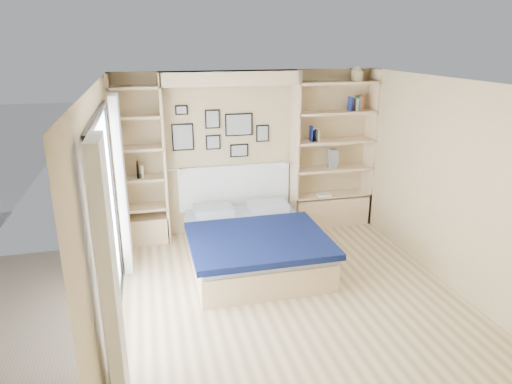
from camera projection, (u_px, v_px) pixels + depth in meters
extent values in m
plane|color=#DBC28A|center=(291.00, 298.00, 5.41)|extent=(4.50, 4.50, 0.00)
plane|color=tan|center=(248.00, 153.00, 7.09)|extent=(4.00, 0.00, 4.00)
plane|color=tan|center=(404.00, 311.00, 2.95)|extent=(4.00, 0.00, 4.00)
plane|color=tan|center=(104.00, 215.00, 4.56)|extent=(0.00, 4.50, 4.50)
plane|color=tan|center=(452.00, 186.00, 5.47)|extent=(0.00, 4.50, 4.50)
plane|color=white|center=(297.00, 83.00, 4.62)|extent=(4.50, 4.50, 0.00)
cube|color=beige|center=(164.00, 160.00, 6.63)|extent=(0.04, 0.35, 2.50)
cube|color=beige|center=(295.00, 153.00, 7.09)|extent=(0.04, 0.35, 2.50)
cube|color=beige|center=(230.00, 78.00, 6.50)|extent=(2.00, 0.35, 0.20)
cube|color=beige|center=(370.00, 148.00, 7.38)|extent=(0.04, 0.35, 2.50)
cube|color=beige|center=(115.00, 163.00, 6.48)|extent=(0.04, 0.35, 2.50)
cube|color=beige|center=(330.00, 209.00, 7.55)|extent=(1.30, 0.35, 0.50)
cube|color=beige|center=(145.00, 229.00, 6.89)|extent=(0.70, 0.35, 0.40)
cube|color=black|center=(96.00, 117.00, 4.26)|extent=(0.04, 2.08, 0.06)
cube|color=black|center=(119.00, 319.00, 4.96)|extent=(0.04, 2.08, 0.06)
cube|color=black|center=(101.00, 277.00, 3.68)|extent=(0.04, 0.06, 2.20)
cube|color=black|center=(114.00, 197.00, 5.56)|extent=(0.04, 0.06, 2.20)
cube|color=silver|center=(108.00, 227.00, 4.61)|extent=(0.01, 2.00, 2.20)
cube|color=white|center=(110.00, 287.00, 3.43)|extent=(0.10, 0.45, 2.30)
cube|color=white|center=(122.00, 186.00, 5.82)|extent=(0.10, 0.45, 2.30)
cube|color=beige|center=(331.00, 195.00, 7.47)|extent=(1.30, 0.35, 0.04)
cube|color=beige|center=(333.00, 169.00, 7.33)|extent=(1.30, 0.35, 0.04)
cube|color=beige|center=(334.00, 141.00, 7.19)|extent=(1.30, 0.35, 0.04)
cube|color=beige|center=(336.00, 113.00, 7.05)|extent=(1.30, 0.35, 0.04)
cube|color=beige|center=(337.00, 83.00, 6.90)|extent=(1.30, 0.35, 0.04)
cube|color=beige|center=(143.00, 207.00, 6.78)|extent=(0.70, 0.35, 0.04)
cube|color=beige|center=(141.00, 179.00, 6.63)|extent=(0.70, 0.35, 0.04)
cube|color=beige|center=(138.00, 148.00, 6.49)|extent=(0.70, 0.35, 0.04)
cube|color=beige|center=(136.00, 117.00, 6.35)|extent=(0.70, 0.35, 0.04)
cube|color=beige|center=(133.00, 87.00, 6.22)|extent=(0.70, 0.35, 0.04)
cube|color=beige|center=(252.00, 250.00, 6.25)|extent=(1.66, 2.08, 0.36)
cube|color=#A7ADB6|center=(252.00, 234.00, 6.18)|extent=(1.62, 2.04, 0.10)
cube|color=#0B133C|center=(259.00, 240.00, 5.83)|extent=(1.76, 1.45, 0.08)
cube|color=#A7ADB6|center=(213.00, 211.00, 6.73)|extent=(0.57, 0.42, 0.12)
cube|color=#A7ADB6|center=(268.00, 206.00, 6.92)|extent=(0.57, 0.42, 0.12)
cube|color=white|center=(235.00, 187.00, 7.18)|extent=(1.76, 0.04, 0.70)
cube|color=black|center=(183.00, 137.00, 6.75)|extent=(0.32, 0.02, 0.40)
cube|color=gray|center=(183.00, 137.00, 6.74)|extent=(0.28, 0.01, 0.36)
cube|color=black|center=(212.00, 119.00, 6.77)|extent=(0.22, 0.02, 0.28)
cube|color=gray|center=(213.00, 119.00, 6.76)|extent=(0.18, 0.01, 0.24)
cube|color=black|center=(213.00, 142.00, 6.88)|extent=(0.22, 0.02, 0.22)
cube|color=gray|center=(213.00, 142.00, 6.87)|extent=(0.18, 0.01, 0.18)
cube|color=black|center=(239.00, 125.00, 6.89)|extent=(0.42, 0.02, 0.34)
cube|color=gray|center=(239.00, 125.00, 6.88)|extent=(0.38, 0.01, 0.30)
cube|color=black|center=(239.00, 150.00, 7.02)|extent=(0.28, 0.02, 0.20)
cube|color=gray|center=(239.00, 151.00, 7.01)|extent=(0.24, 0.01, 0.16)
cube|color=black|center=(262.00, 133.00, 7.02)|extent=(0.20, 0.02, 0.26)
cube|color=gray|center=(263.00, 133.00, 7.01)|extent=(0.16, 0.01, 0.22)
cube|color=black|center=(181.00, 110.00, 6.62)|extent=(0.18, 0.02, 0.14)
cube|color=gray|center=(181.00, 110.00, 6.61)|extent=(0.14, 0.01, 0.10)
cylinder|color=silver|center=(175.00, 170.00, 6.64)|extent=(0.20, 0.02, 0.02)
cone|color=white|center=(182.00, 171.00, 6.67)|extent=(0.13, 0.12, 0.15)
cylinder|color=silver|center=(287.00, 163.00, 7.03)|extent=(0.20, 0.02, 0.02)
cone|color=white|center=(281.00, 164.00, 7.01)|extent=(0.13, 0.12, 0.15)
cube|color=#A51E1E|center=(312.00, 135.00, 7.06)|extent=(0.02, 0.15, 0.19)
cube|color=navy|center=(312.00, 134.00, 7.05)|extent=(0.03, 0.15, 0.23)
cube|color=black|center=(315.00, 135.00, 7.07)|extent=(0.03, 0.15, 0.19)
cube|color=tan|center=(317.00, 135.00, 7.08)|extent=(0.04, 0.15, 0.18)
cube|color=#A51E1E|center=(351.00, 106.00, 7.07)|extent=(0.02, 0.15, 0.16)
cube|color=navy|center=(350.00, 104.00, 7.06)|extent=(0.03, 0.15, 0.21)
cube|color=black|center=(352.00, 104.00, 7.07)|extent=(0.03, 0.15, 0.19)
cube|color=#BFB28C|center=(355.00, 104.00, 7.08)|extent=(0.04, 0.15, 0.19)
cube|color=#285C4E|center=(358.00, 103.00, 7.08)|extent=(0.03, 0.15, 0.23)
cube|color=#A83523|center=(360.00, 103.00, 7.09)|extent=(0.03, 0.15, 0.23)
cube|color=navy|center=(138.00, 171.00, 6.58)|extent=(0.02, 0.15, 0.20)
cube|color=black|center=(138.00, 170.00, 6.58)|extent=(0.03, 0.15, 0.23)
cube|color=#BFB28C|center=(143.00, 170.00, 6.60)|extent=(0.03, 0.15, 0.20)
cube|color=beige|center=(357.00, 76.00, 6.94)|extent=(0.13, 0.13, 0.15)
cone|color=beige|center=(357.00, 68.00, 6.90)|extent=(0.20, 0.20, 0.08)
cube|color=slate|center=(333.00, 158.00, 7.27)|extent=(0.12, 0.12, 0.30)
cube|color=white|center=(324.00, 195.00, 7.38)|extent=(0.22, 0.16, 0.03)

